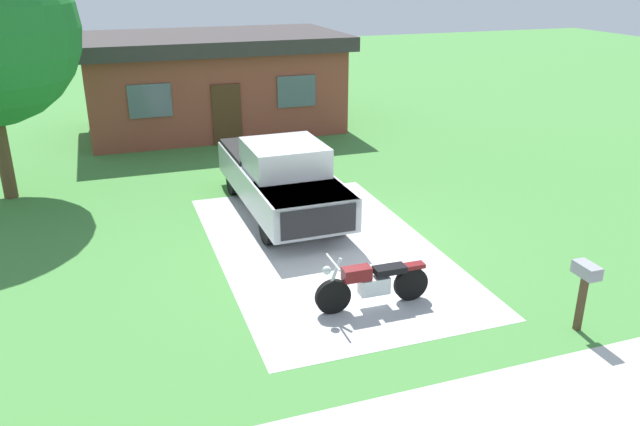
% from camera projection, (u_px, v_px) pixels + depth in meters
% --- Properties ---
extents(ground_plane, '(80.00, 80.00, 0.00)m').
position_uv_depth(ground_plane, '(326.00, 249.00, 14.00)').
color(ground_plane, '#44823B').
extents(driveway_pad, '(4.73, 8.05, 0.01)m').
position_uv_depth(driveway_pad, '(326.00, 249.00, 14.00)').
color(driveway_pad, '#B9B9B9').
rests_on(driveway_pad, ground).
extents(sidewalk_strip, '(36.00, 1.80, 0.01)m').
position_uv_depth(sidewalk_strip, '(470.00, 422.00, 8.73)').
color(sidewalk_strip, beige).
rests_on(sidewalk_strip, ground).
extents(motorcycle, '(2.21, 0.70, 1.09)m').
position_uv_depth(motorcycle, '(372.00, 283.00, 11.51)').
color(motorcycle, black).
rests_on(motorcycle, ground).
extents(pickup_truck, '(2.10, 5.66, 1.90)m').
position_uv_depth(pickup_truck, '(280.00, 175.00, 15.82)').
color(pickup_truck, black).
rests_on(pickup_truck, ground).
extents(mailbox, '(0.26, 0.48, 1.26)m').
position_uv_depth(mailbox, '(585.00, 279.00, 10.57)').
color(mailbox, '#4C3823').
rests_on(mailbox, ground).
extents(neighbor_house, '(9.60, 5.60, 3.50)m').
position_uv_depth(neighbor_house, '(213.00, 81.00, 23.62)').
color(neighbor_house, brown).
rests_on(neighbor_house, ground).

